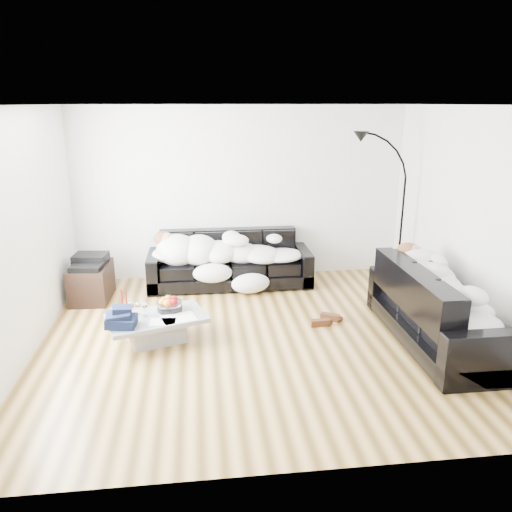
{
  "coord_description": "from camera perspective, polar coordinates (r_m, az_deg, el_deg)",
  "views": [
    {
      "loc": [
        -0.66,
        -5.25,
        2.62
      ],
      "look_at": [
        0.0,
        0.3,
        0.9
      ],
      "focal_mm": 35.0,
      "sensor_mm": 36.0,
      "label": 1
    }
  ],
  "objects": [
    {
      "name": "wall_left",
      "position": [
        5.72,
        -25.34,
        2.08
      ],
      "size": [
        0.02,
        4.5,
        2.6
      ],
      "primitive_type": "cube",
      "color": "silver",
      "rests_on": "ground"
    },
    {
      "name": "sofa_right",
      "position": [
        6.01,
        20.29,
        -5.33
      ],
      "size": [
        0.92,
        2.15,
        0.87
      ],
      "primitive_type": "cube",
      "rotation": [
        0.0,
        0.0,
        1.57
      ],
      "color": "black",
      "rests_on": "ground"
    },
    {
      "name": "fruit_bowl",
      "position": [
        5.88,
        -9.86,
        -5.33
      ],
      "size": [
        0.37,
        0.37,
        0.18
      ],
      "primitive_type": "cylinder",
      "rotation": [
        0.0,
        0.0,
        0.34
      ],
      "color": "white",
      "rests_on": "coffee_table"
    },
    {
      "name": "candle_right",
      "position": [
        6.01,
        -14.6,
        -4.9
      ],
      "size": [
        0.04,
        0.04,
        0.22
      ],
      "primitive_type": "cylinder",
      "rotation": [
        0.0,
        0.0,
        -0.08
      ],
      "color": "maroon",
      "rests_on": "coffee_table"
    },
    {
      "name": "wine_glass_b",
      "position": [
        5.79,
        -14.05,
        -5.91
      ],
      "size": [
        0.1,
        0.1,
        0.19
      ],
      "primitive_type": "cylinder",
      "rotation": [
        0.0,
        0.0,
        0.3
      ],
      "color": "white",
      "rests_on": "coffee_table"
    },
    {
      "name": "shoes",
      "position": [
        6.3,
        7.85,
        -7.22
      ],
      "size": [
        0.43,
        0.34,
        0.09
      ],
      "primitive_type": null,
      "rotation": [
        0.0,
        0.0,
        -0.15
      ],
      "color": "#472311",
      "rests_on": "ground"
    },
    {
      "name": "ceiling",
      "position": [
        5.29,
        0.4,
        16.88
      ],
      "size": [
        5.0,
        5.0,
        0.0
      ],
      "primitive_type": "plane",
      "color": "white",
      "rests_on": "ground"
    },
    {
      "name": "teal_cushion",
      "position": [
        6.46,
        17.47,
        -0.83
      ],
      "size": [
        0.42,
        0.38,
        0.2
      ],
      "primitive_type": "ellipsoid",
      "rotation": [
        0.0,
        0.0,
        0.24
      ],
      "color": "#0B3F51",
      "rests_on": "sofa_right"
    },
    {
      "name": "navy_jacket",
      "position": [
        5.58,
        -15.64,
        -6.18
      ],
      "size": [
        0.38,
        0.33,
        0.17
      ],
      "primitive_type": null,
      "rotation": [
        0.0,
        0.0,
        0.18
      ],
      "color": "black",
      "rests_on": "coffee_table"
    },
    {
      "name": "wine_glass_a",
      "position": [
        5.84,
        -13.33,
        -5.85
      ],
      "size": [
        0.07,
        0.07,
        0.15
      ],
      "primitive_type": "cylinder",
      "rotation": [
        0.0,
        0.0,
        0.0
      ],
      "color": "white",
      "rests_on": "coffee_table"
    },
    {
      "name": "newspaper_b",
      "position": [
        5.62,
        -10.61,
        -7.37
      ],
      "size": [
        0.29,
        0.22,
        0.01
      ],
      "primitive_type": "cube",
      "rotation": [
        0.0,
        0.0,
        -0.06
      ],
      "color": "silver",
      "rests_on": "coffee_table"
    },
    {
      "name": "newspaper_a",
      "position": [
        5.68,
        -8.86,
        -7.0
      ],
      "size": [
        0.44,
        0.38,
        0.01
      ],
      "primitive_type": "cube",
      "rotation": [
        0.0,
        0.0,
        0.31
      ],
      "color": "silver",
      "rests_on": "coffee_table"
    },
    {
      "name": "wall_back",
      "position": [
        7.65,
        -1.74,
        7.16
      ],
      "size": [
        5.0,
        0.02,
        2.6
      ],
      "primitive_type": "cube",
      "color": "silver",
      "rests_on": "ground"
    },
    {
      "name": "sleeper_back",
      "position": [
        7.3,
        -3.03,
        1.21
      ],
      "size": [
        2.03,
        0.7,
        0.41
      ],
      "primitive_type": null,
      "color": "white",
      "rests_on": "sofa_back"
    },
    {
      "name": "wall_right",
      "position": [
        6.27,
        23.72,
        3.49
      ],
      "size": [
        0.02,
        4.5,
        2.6
      ],
      "primitive_type": "cube",
      "color": "silver",
      "rests_on": "ground"
    },
    {
      "name": "sleeper_right",
      "position": [
        5.94,
        20.5,
        -3.45
      ],
      "size": [
        0.78,
        1.85,
        0.45
      ],
      "primitive_type": null,
      "rotation": [
        0.0,
        0.0,
        1.57
      ],
      "color": "white",
      "rests_on": "sofa_right"
    },
    {
      "name": "stereo",
      "position": [
        7.16,
        -18.52,
        -0.51
      ],
      "size": [
        0.48,
        0.39,
        0.13
      ],
      "primitive_type": "cube",
      "rotation": [
        0.0,
        0.0,
        -0.11
      ],
      "color": "black",
      "rests_on": "av_cabinet"
    },
    {
      "name": "coffee_table",
      "position": [
        5.84,
        -11.2,
        -8.19
      ],
      "size": [
        1.22,
        0.94,
        0.31
      ],
      "primitive_type": "cube",
      "rotation": [
        0.0,
        0.0,
        0.32
      ],
      "color": "#939699",
      "rests_on": "ground"
    },
    {
      "name": "candle_left",
      "position": [
        5.95,
        -15.09,
        -4.96
      ],
      "size": [
        0.06,
        0.06,
        0.26
      ],
      "primitive_type": "cylinder",
      "rotation": [
        0.0,
        0.0,
        0.24
      ],
      "color": "maroon",
      "rests_on": "coffee_table"
    },
    {
      "name": "wine_glass_c",
      "position": [
        5.77,
        -12.61,
        -5.95
      ],
      "size": [
        0.09,
        0.09,
        0.17
      ],
      "primitive_type": "cylinder",
      "rotation": [
        0.0,
        0.0,
        0.22
      ],
      "color": "white",
      "rests_on": "coffee_table"
    },
    {
      "name": "floor_lamp",
      "position": [
        7.5,
        16.32,
        3.9
      ],
      "size": [
        0.77,
        0.42,
        1.99
      ],
      "primitive_type": null,
      "rotation": [
        0.0,
        0.0,
        0.19
      ],
      "color": "black",
      "rests_on": "ground"
    },
    {
      "name": "ground",
      "position": [
        5.91,
        0.35,
        -9.23
      ],
      "size": [
        5.0,
        5.0,
        0.0
      ],
      "primitive_type": "plane",
      "color": "brown",
      "rests_on": "ground"
    },
    {
      "name": "sofa_back",
      "position": [
        7.42,
        -3.03,
        -0.41
      ],
      "size": [
        2.4,
        0.83,
        0.78
      ],
      "primitive_type": "cube",
      "color": "black",
      "rests_on": "ground"
    },
    {
      "name": "av_cabinet",
      "position": [
        7.26,
        -18.29,
        -2.87
      ],
      "size": [
        0.53,
        0.74,
        0.5
      ],
      "primitive_type": "cube",
      "rotation": [
        0.0,
        0.0,
        -0.04
      ],
      "color": "black",
      "rests_on": "ground"
    }
  ]
}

